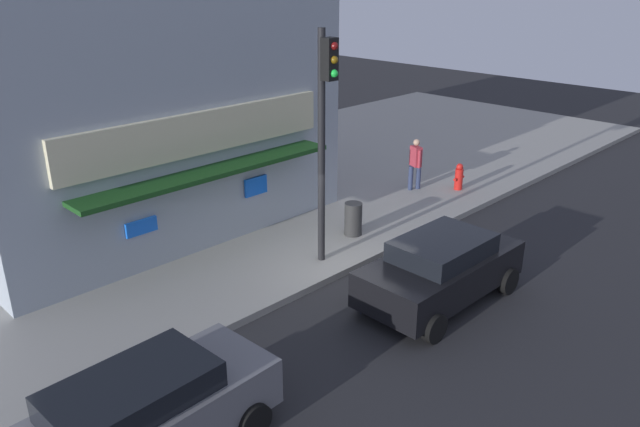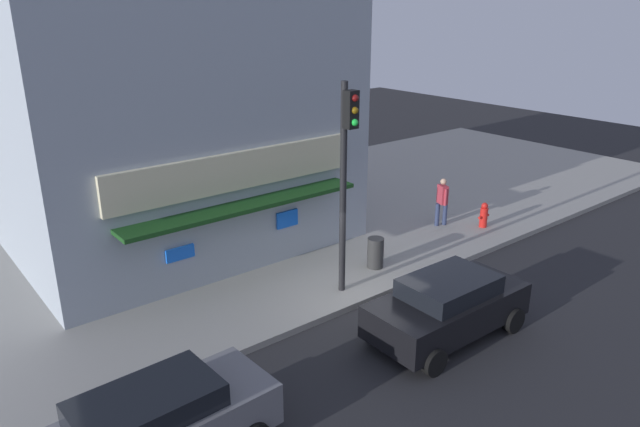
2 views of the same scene
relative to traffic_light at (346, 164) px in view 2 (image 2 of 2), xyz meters
name	(u,v)px [view 2 (image 2 of 2)]	position (x,y,z in m)	size (l,w,h in m)	color
ground_plane	(365,305)	(0.11, -0.74, -3.84)	(61.76, 61.76, 0.00)	#232326
sidewalk	(239,233)	(0.11, 5.77, -3.75)	(41.17, 13.03, 0.18)	gray
corner_building	(161,118)	(-1.66, 7.44, 0.31)	(10.11, 10.33, 7.95)	#9EA8B2
traffic_light	(346,164)	(0.00, 0.00, 0.00)	(0.32, 0.58, 5.76)	black
fire_hydrant	(484,215)	(7.15, 0.61, -3.22)	(0.52, 0.28, 0.91)	red
trash_can	(375,253)	(1.77, 0.59, -3.19)	(0.50, 0.50, 0.94)	#2D2D2D
pedestrian	(442,200)	(6.10, 1.68, -2.70)	(0.49, 0.57, 1.75)	navy
parked_car_black	(448,306)	(0.61, -3.11, -3.01)	(4.21, 2.11, 1.59)	black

